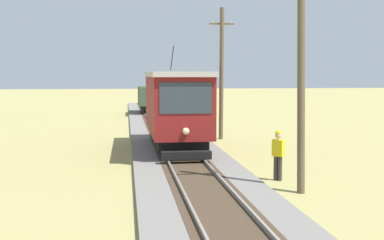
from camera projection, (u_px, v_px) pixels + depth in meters
name	position (u px, v px, depth m)	size (l,w,h in m)	color
red_tram	(176.00, 106.00, 22.98)	(2.60, 8.54, 4.79)	maroon
freight_car	(151.00, 98.00, 44.68)	(2.40, 5.20, 2.31)	#384C33
utility_pole_near_tram	(301.00, 69.00, 14.83)	(1.40, 0.63, 7.52)	brown
utility_pole_mid	(221.00, 73.00, 27.20)	(1.40, 0.40, 7.46)	brown
gravel_pile	(192.00, 110.00, 43.11)	(2.20, 2.20, 1.11)	gray
track_worker	(278.00, 153.00, 16.68)	(0.44, 0.43, 1.78)	#38332D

